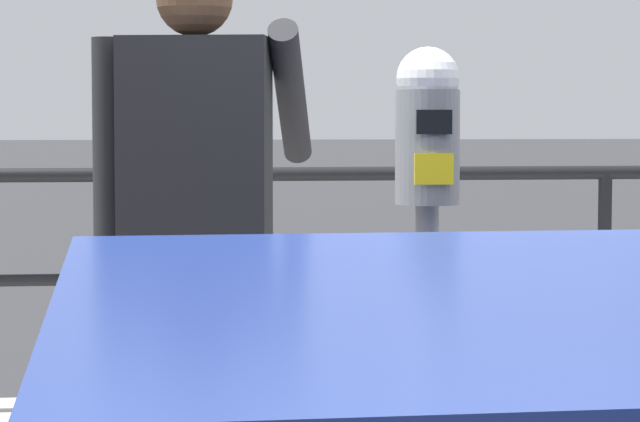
% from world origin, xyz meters
% --- Properties ---
extents(parking_meter, '(0.19, 0.20, 1.43)m').
position_xyz_m(parking_meter, '(-0.08, 0.43, 1.20)').
color(parking_meter, slate).
rests_on(parking_meter, sidewalk_curb).
extents(pedestrian_at_meter, '(0.70, 0.57, 1.69)m').
position_xyz_m(pedestrian_at_meter, '(-0.75, 0.54, 1.10)').
color(pedestrian_at_meter, brown).
rests_on(pedestrian_at_meter, sidewalk_curb).
extents(background_railing, '(24.06, 0.06, 1.01)m').
position_xyz_m(background_railing, '(-0.00, 2.34, 0.87)').
color(background_railing, black).
rests_on(background_railing, sidewalk_curb).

